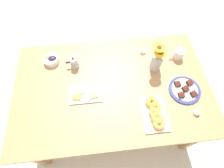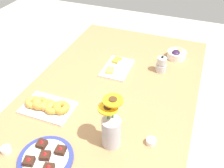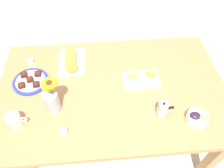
{
  "view_description": "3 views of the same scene",
  "coord_description": "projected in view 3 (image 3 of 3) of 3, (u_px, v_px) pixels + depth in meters",
  "views": [
    {
      "loc": [
        0.07,
        0.67,
        2.0
      ],
      "look_at": [
        0.0,
        0.0,
        0.78
      ],
      "focal_mm": 28.0,
      "sensor_mm": 36.0,
      "label": 1
    },
    {
      "loc": [
        -1.1,
        -0.42,
        1.71
      ],
      "look_at": [
        0.0,
        0.0,
        0.78
      ],
      "focal_mm": 40.0,
      "sensor_mm": 36.0,
      "label": 2
    },
    {
      "loc": [
        -0.08,
        -0.94,
        1.95
      ],
      "look_at": [
        0.0,
        0.0,
        0.78
      ],
      "focal_mm": 35.0,
      "sensor_mm": 36.0,
      "label": 3
    }
  ],
  "objects": [
    {
      "name": "coffee_mug",
      "position": [
        14.0,
        120.0,
        1.32
      ],
      "size": [
        0.12,
        0.09,
        0.09
      ],
      "color": "white",
      "rests_on": "dining_table"
    },
    {
      "name": "jam_cup_honey",
      "position": [
        30.0,
        62.0,
        1.68
      ],
      "size": [
        0.05,
        0.05,
        0.03
      ],
      "color": "white",
      "rests_on": "dining_table"
    },
    {
      "name": "flower_vase",
      "position": [
        52.0,
        100.0,
        1.35
      ],
      "size": [
        0.11,
        0.11,
        0.27
      ],
      "color": "#B2B2BC",
      "rests_on": "dining_table"
    },
    {
      "name": "cheese_platter",
      "position": [
        142.0,
        80.0,
        1.57
      ],
      "size": [
        0.26,
        0.17,
        0.03
      ],
      "color": "white",
      "rests_on": "dining_table"
    },
    {
      "name": "jam_cup_berry",
      "position": [
        64.0,
        132.0,
        1.3
      ],
      "size": [
        0.05,
        0.05,
        0.03
      ],
      "color": "white",
      "rests_on": "dining_table"
    },
    {
      "name": "ground_plane",
      "position": [
        112.0,
        135.0,
        2.11
      ],
      "size": [
        6.0,
        6.0,
        0.0
      ],
      "primitive_type": "plane",
      "color": "beige"
    },
    {
      "name": "dining_table",
      "position": [
        112.0,
        95.0,
        1.6
      ],
      "size": [
        1.6,
        1.0,
        0.74
      ],
      "color": "#A87A4C",
      "rests_on": "ground_plane"
    },
    {
      "name": "grape_bowl",
      "position": [
        197.0,
        118.0,
        1.35
      ],
      "size": [
        0.13,
        0.13,
        0.07
      ],
      "color": "white",
      "rests_on": "dining_table"
    },
    {
      "name": "croissant_platter",
      "position": [
        71.0,
        61.0,
        1.67
      ],
      "size": [
        0.19,
        0.29,
        0.05
      ],
      "color": "white",
      "rests_on": "dining_table"
    },
    {
      "name": "moka_pot",
      "position": [
        163.0,
        109.0,
        1.36
      ],
      "size": [
        0.11,
        0.07,
        0.12
      ],
      "color": "#B7B7BC",
      "rests_on": "dining_table"
    },
    {
      "name": "dessert_plate",
      "position": [
        31.0,
        81.0,
        1.56
      ],
      "size": [
        0.25,
        0.25,
        0.05
      ],
      "color": "navy",
      "rests_on": "dining_table"
    }
  ]
}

